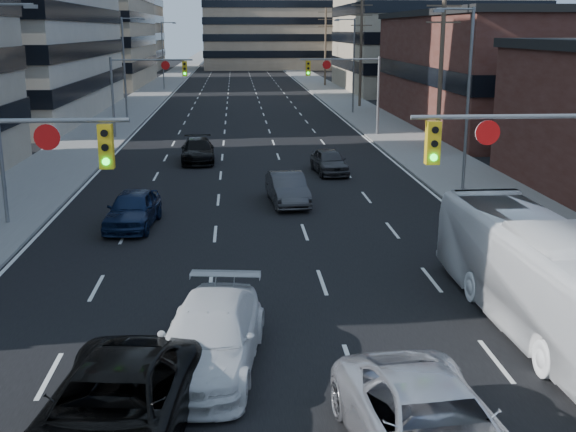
# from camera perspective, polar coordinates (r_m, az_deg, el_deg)

# --- Properties ---
(road_surface) EXTENTS (18.00, 300.00, 0.02)m
(road_surface) POSITION_cam_1_polar(r_m,az_deg,el_deg) (140.14, -3.85, 11.21)
(road_surface) COLOR black
(road_surface) RESTS_ON ground
(sidewalk_left) EXTENTS (5.00, 300.00, 0.15)m
(sidewalk_left) POSITION_cam_1_polar(r_m,az_deg,el_deg) (140.53, -8.64, 11.12)
(sidewalk_left) COLOR slate
(sidewalk_left) RESTS_ON ground
(sidewalk_right) EXTENTS (5.00, 300.00, 0.15)m
(sidewalk_right) POSITION_cam_1_polar(r_m,az_deg,el_deg) (140.68, 0.93, 11.28)
(sidewalk_right) COLOR slate
(sidewalk_right) RESTS_ON ground
(office_left_far) EXTENTS (20.00, 30.00, 16.00)m
(office_left_far) POSITION_cam_1_polar(r_m,az_deg,el_deg) (112.31, -16.52, 13.95)
(office_left_far) COLOR gray
(office_left_far) RESTS_ON ground
(storefront_right_mid) EXTENTS (20.00, 30.00, 9.00)m
(storefront_right_mid) POSITION_cam_1_polar(r_m,az_deg,el_deg) (64.97, 18.72, 10.71)
(storefront_right_mid) COLOR #472119
(storefront_right_mid) RESTS_ON ground
(office_right_far) EXTENTS (22.00, 28.00, 14.00)m
(office_right_far) POSITION_cam_1_polar(r_m,az_deg,el_deg) (101.29, 10.98, 13.71)
(office_right_far) COLOR gray
(office_right_far) RESTS_ON ground
(bg_block_left) EXTENTS (24.00, 24.00, 20.00)m
(bg_block_left) POSITION_cam_1_polar(r_m,az_deg,el_deg) (152.36, -14.91, 14.80)
(bg_block_left) COLOR #ADA089
(bg_block_left) RESTS_ON ground
(bg_block_right) EXTENTS (22.00, 22.00, 12.00)m
(bg_block_right) POSITION_cam_1_polar(r_m,az_deg,el_deg) (143.74, 9.34, 13.53)
(bg_block_right) COLOR gray
(bg_block_right) RESTS_ON ground
(signal_near_right) EXTENTS (6.59, 0.33, 6.00)m
(signal_near_right) POSITION_cam_1_polar(r_m,az_deg,el_deg) (20.09, 20.53, 3.22)
(signal_near_right) COLOR slate
(signal_near_right) RESTS_ON ground
(signal_far_left) EXTENTS (6.09, 0.33, 6.00)m
(signal_far_left) POSITION_cam_1_polar(r_m,az_deg,el_deg) (55.45, -11.36, 10.45)
(signal_far_left) COLOR slate
(signal_far_left) RESTS_ON ground
(signal_far_right) EXTENTS (6.09, 0.33, 6.00)m
(signal_far_right) POSITION_cam_1_polar(r_m,az_deg,el_deg) (55.69, 4.80, 10.70)
(signal_far_right) COLOR slate
(signal_far_right) RESTS_ON ground
(utility_pole_block) EXTENTS (2.20, 0.28, 11.00)m
(utility_pole_block) POSITION_cam_1_polar(r_m,az_deg,el_deg) (47.79, 12.01, 11.59)
(utility_pole_block) COLOR #4C3D2D
(utility_pole_block) RESTS_ON ground
(utility_pole_midblock) EXTENTS (2.20, 0.28, 11.00)m
(utility_pole_midblock) POSITION_cam_1_polar(r_m,az_deg,el_deg) (77.07, 5.78, 12.81)
(utility_pole_midblock) COLOR #4C3D2D
(utility_pole_midblock) RESTS_ON ground
(utility_pole_distant) EXTENTS (2.20, 0.28, 11.00)m
(utility_pole_distant) POSITION_cam_1_polar(r_m,az_deg,el_deg) (106.74, 2.98, 13.31)
(utility_pole_distant) COLOR #4C3D2D
(utility_pole_distant) RESTS_ON ground
(streetlight_left_near) EXTENTS (2.03, 0.22, 9.00)m
(streetlight_left_near) POSITION_cam_1_polar(r_m,az_deg,el_deg) (31.50, -21.81, 8.22)
(streetlight_left_near) COLOR slate
(streetlight_left_near) RESTS_ON ground
(streetlight_left_mid) EXTENTS (2.03, 0.22, 9.00)m
(streetlight_left_mid) POSITION_cam_1_polar(r_m,az_deg,el_deg) (65.66, -12.68, 11.63)
(streetlight_left_mid) COLOR slate
(streetlight_left_mid) RESTS_ON ground
(streetlight_left_far) EXTENTS (2.03, 0.22, 9.00)m
(streetlight_left_far) POSITION_cam_1_polar(r_m,az_deg,el_deg) (100.40, -9.79, 12.64)
(streetlight_left_far) COLOR slate
(streetlight_left_far) RESTS_ON ground
(streetlight_right_near) EXTENTS (2.03, 0.22, 9.00)m
(streetlight_right_near) POSITION_cam_1_polar(r_m,az_deg,el_deg) (36.79, 13.84, 9.58)
(streetlight_right_near) COLOR slate
(streetlight_right_near) RESTS_ON ground
(streetlight_right_far) EXTENTS (2.03, 0.22, 9.00)m
(streetlight_right_far) POSITION_cam_1_polar(r_m,az_deg,el_deg) (70.87, 5.09, 12.10)
(streetlight_right_far) COLOR slate
(streetlight_right_far) RESTS_ON ground
(black_pickup) EXTENTS (3.49, 6.30, 1.67)m
(black_pickup) POSITION_cam_1_polar(r_m,az_deg,el_deg) (14.72, -13.65, -14.80)
(black_pickup) COLOR black
(black_pickup) RESTS_ON ground
(white_van) EXTENTS (2.99, 5.84, 1.62)m
(white_van) POSITION_cam_1_polar(r_m,az_deg,el_deg) (17.60, -6.16, -9.48)
(white_van) COLOR silver
(white_van) RESTS_ON ground
(silver_suv) EXTENTS (3.27, 6.05, 1.61)m
(silver_suv) POSITION_cam_1_polar(r_m,az_deg,el_deg) (14.06, 11.34, -16.28)
(silver_suv) COLOR silver
(silver_suv) RESTS_ON ground
(transit_bus) EXTENTS (2.76, 10.83, 3.00)m
(transit_bus) POSITION_cam_1_polar(r_m,az_deg,el_deg) (20.71, 19.44, -4.47)
(transit_bus) COLOR white
(transit_bus) RESTS_ON ground
(sedan_blue) EXTENTS (2.20, 4.69, 1.55)m
(sedan_blue) POSITION_cam_1_polar(r_m,az_deg,el_deg) (30.42, -12.16, 0.55)
(sedan_blue) COLOR #0E1A38
(sedan_blue) RESTS_ON ground
(sedan_grey_center) EXTENTS (1.93, 4.56, 1.46)m
(sedan_grey_center) POSITION_cam_1_polar(r_m,az_deg,el_deg) (33.76, -0.05, 2.17)
(sedan_grey_center) COLOR #37373A
(sedan_grey_center) RESTS_ON ground
(sedan_black_far) EXTENTS (2.23, 5.03, 1.43)m
(sedan_black_far) POSITION_cam_1_polar(r_m,az_deg,el_deg) (45.02, -7.14, 5.15)
(sedan_black_far) COLOR black
(sedan_black_far) RESTS_ON ground
(sedan_grey_right) EXTENTS (2.04, 4.28, 1.41)m
(sedan_grey_right) POSITION_cam_1_polar(r_m,az_deg,el_deg) (41.09, 3.28, 4.33)
(sedan_grey_right) COLOR #343437
(sedan_grey_right) RESTS_ON ground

